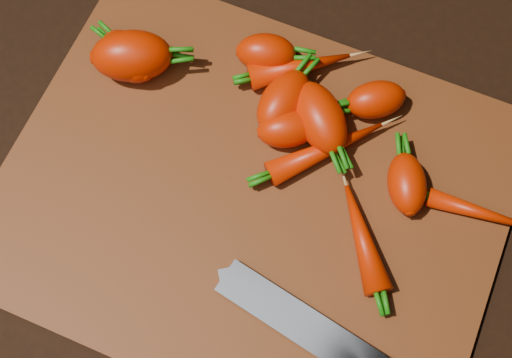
% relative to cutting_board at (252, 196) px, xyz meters
% --- Properties ---
extents(ground, '(2.00, 2.00, 0.01)m').
position_rel_cutting_board_xyz_m(ground, '(0.00, 0.00, -0.01)').
color(ground, black).
extents(cutting_board, '(0.50, 0.40, 0.01)m').
position_rel_cutting_board_xyz_m(cutting_board, '(0.00, 0.00, 0.00)').
color(cutting_board, '#622D11').
rests_on(cutting_board, ground).
extents(carrot_0, '(0.10, 0.09, 0.05)m').
position_rel_cutting_board_xyz_m(carrot_0, '(-0.17, 0.08, 0.03)').
color(carrot_0, red).
rests_on(carrot_0, cutting_board).
extents(carrot_1, '(0.08, 0.07, 0.05)m').
position_rel_cutting_board_xyz_m(carrot_1, '(-0.18, 0.08, 0.03)').
color(carrot_1, red).
rests_on(carrot_1, cutting_board).
extents(carrot_2, '(0.09, 0.09, 0.05)m').
position_rel_cutting_board_xyz_m(carrot_2, '(0.03, 0.09, 0.03)').
color(carrot_2, red).
rests_on(carrot_2, cutting_board).
extents(carrot_3, '(0.06, 0.08, 0.04)m').
position_rel_cutting_board_xyz_m(carrot_3, '(-0.01, 0.10, 0.03)').
color(carrot_3, red).
rests_on(carrot_3, cutting_board).
extents(carrot_4, '(0.07, 0.07, 0.04)m').
position_rel_cutting_board_xyz_m(carrot_4, '(0.08, 0.14, 0.03)').
color(carrot_4, red).
rests_on(carrot_4, cutting_board).
extents(carrot_5, '(0.07, 0.06, 0.04)m').
position_rel_cutting_board_xyz_m(carrot_5, '(-0.05, 0.15, 0.03)').
color(carrot_5, red).
rests_on(carrot_5, cutting_board).
extents(carrot_6, '(0.06, 0.07, 0.04)m').
position_rel_cutting_board_xyz_m(carrot_6, '(0.14, 0.06, 0.03)').
color(carrot_6, red).
rests_on(carrot_6, cutting_board).
extents(carrot_7, '(0.11, 0.11, 0.03)m').
position_rel_cutting_board_xyz_m(carrot_7, '(0.05, 0.07, 0.02)').
color(carrot_7, red).
rests_on(carrot_7, cutting_board).
extents(carrot_8, '(0.11, 0.03, 0.02)m').
position_rel_cutting_board_xyz_m(carrot_8, '(0.22, 0.07, 0.02)').
color(carrot_8, red).
rests_on(carrot_8, cutting_board).
extents(carrot_9, '(0.09, 0.11, 0.03)m').
position_rel_cutting_board_xyz_m(carrot_9, '(0.12, -0.00, 0.02)').
color(carrot_9, red).
rests_on(carrot_9, cutting_board).
extents(carrot_10, '(0.07, 0.07, 0.04)m').
position_rel_cutting_board_xyz_m(carrot_10, '(0.01, 0.07, 0.03)').
color(carrot_10, red).
rests_on(carrot_10, cutting_board).
extents(carrot_11, '(0.11, 0.09, 0.03)m').
position_rel_cutting_board_xyz_m(carrot_11, '(-0.01, 0.15, 0.02)').
color(carrot_11, red).
rests_on(carrot_11, cutting_board).
extents(knife, '(0.32, 0.09, 0.02)m').
position_rel_cutting_board_xyz_m(knife, '(0.13, -0.11, 0.01)').
color(knife, gray).
rests_on(knife, cutting_board).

